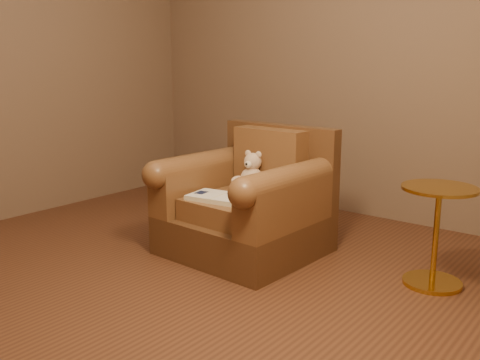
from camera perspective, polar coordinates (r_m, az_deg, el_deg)
The scene contains 5 objects.
floor at distance 3.29m, azimuth -7.01°, elevation -10.49°, with size 4.00×4.00×0.00m, color #59311E.
armchair at distance 3.64m, azimuth 0.88°, elevation -2.67°, with size 0.97×0.93×0.84m.
teddy_bear at distance 3.68m, azimuth 1.15°, elevation 0.45°, with size 0.21×0.23×0.29m.
guidebook at distance 3.47m, azimuth -2.13°, elevation -1.88°, with size 0.44×0.30×0.03m.
side_table at distance 3.28m, azimuth 20.19°, elevation -5.30°, with size 0.42×0.42×0.59m.
Camera 1 is at (2.17, -2.11, 1.28)m, focal length 40.00 mm.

